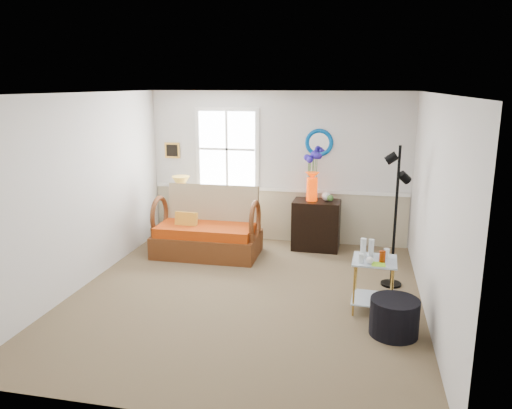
% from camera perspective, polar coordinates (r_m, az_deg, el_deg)
% --- Properties ---
extents(floor, '(4.50, 5.00, 0.01)m').
position_cam_1_polar(floor, '(6.66, -1.23, -10.37)').
color(floor, brown).
rests_on(floor, ground).
extents(ceiling, '(4.50, 5.00, 0.01)m').
position_cam_1_polar(ceiling, '(6.09, -1.36, 12.60)').
color(ceiling, white).
rests_on(ceiling, walls).
extents(walls, '(4.51, 5.01, 2.60)m').
position_cam_1_polar(walls, '(6.25, -1.29, 0.59)').
color(walls, silver).
rests_on(walls, floor).
extents(wainscot, '(4.46, 0.02, 0.90)m').
position_cam_1_polar(wainscot, '(8.81, 2.45, -1.24)').
color(wainscot, tan).
rests_on(wainscot, walls).
extents(chair_rail, '(4.46, 0.04, 0.06)m').
position_cam_1_polar(chair_rail, '(8.69, 2.47, 1.74)').
color(chair_rail, white).
rests_on(chair_rail, walls).
extents(window, '(1.14, 0.06, 1.44)m').
position_cam_1_polar(window, '(8.77, -3.33, 6.34)').
color(window, white).
rests_on(window, walls).
extents(picture, '(0.28, 0.03, 0.28)m').
position_cam_1_polar(picture, '(9.11, -9.54, 6.12)').
color(picture, '#C08C35').
rests_on(picture, walls).
extents(mirror, '(0.47, 0.07, 0.47)m').
position_cam_1_polar(mirror, '(8.49, 7.23, 7.03)').
color(mirror, '#005CA1').
rests_on(mirror, walls).
extents(loveseat, '(1.67, 0.95, 1.09)m').
position_cam_1_polar(loveseat, '(8.06, -5.65, -2.03)').
color(loveseat, '#593016').
rests_on(loveseat, floor).
extents(throw_pillow, '(0.36, 0.11, 0.36)m').
position_cam_1_polar(throw_pillow, '(8.07, -7.99, -2.14)').
color(throw_pillow, orange).
rests_on(throw_pillow, loveseat).
extents(lamp_stand, '(0.45, 0.45, 0.62)m').
position_cam_1_polar(lamp_stand, '(8.83, -8.39, -2.28)').
color(lamp_stand, black).
rests_on(lamp_stand, floor).
extents(table_lamp, '(0.39, 0.39, 0.55)m').
position_cam_1_polar(table_lamp, '(8.65, -8.54, 1.39)').
color(table_lamp, '#B88E31').
rests_on(table_lamp, lamp_stand).
extents(potted_plant, '(0.35, 0.39, 0.31)m').
position_cam_1_polar(potted_plant, '(8.62, -7.80, 0.54)').
color(potted_plant, '#3A662A').
rests_on(potted_plant, lamp_stand).
extents(cabinet, '(0.78, 0.51, 0.83)m').
position_cam_1_polar(cabinet, '(8.40, 6.89, -2.33)').
color(cabinet, black).
rests_on(cabinet, floor).
extents(flower_vase, '(0.31, 0.31, 0.80)m').
position_cam_1_polar(flower_vase, '(8.24, 6.45, 3.16)').
color(flower_vase, red).
rests_on(flower_vase, cabinet).
extents(side_table, '(0.54, 0.54, 0.66)m').
position_cam_1_polar(side_table, '(6.30, 13.26, -8.96)').
color(side_table, gold).
rests_on(side_table, floor).
extents(tabletop_items, '(0.41, 0.41, 0.24)m').
position_cam_1_polar(tabletop_items, '(6.12, 13.31, -5.18)').
color(tabletop_items, silver).
rests_on(tabletop_items, side_table).
extents(floor_lamp, '(0.29, 0.29, 1.94)m').
position_cam_1_polar(floor_lamp, '(6.93, 15.64, -1.44)').
color(floor_lamp, black).
rests_on(floor_lamp, floor).
extents(ottoman, '(0.54, 0.54, 0.41)m').
position_cam_1_polar(ottoman, '(5.84, 15.53, -12.29)').
color(ottoman, black).
rests_on(ottoman, floor).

